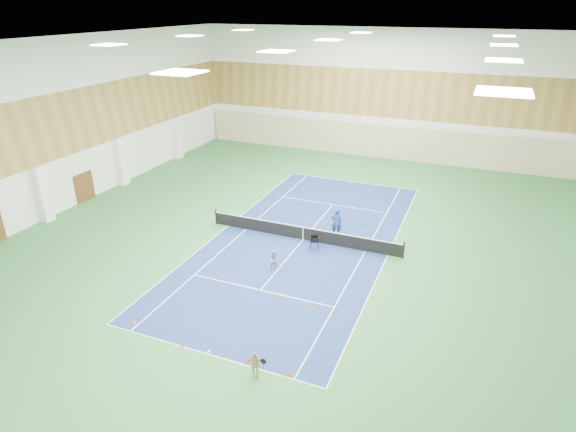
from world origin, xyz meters
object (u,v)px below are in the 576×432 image
Objects in this scene: child_court at (274,260)px; ball_cart at (314,243)px; coach at (336,222)px; child_apron at (255,364)px; tennis_net at (303,232)px.

child_court is 3.37m from ball_cart.
coach is at bearing 60.13° from child_court.
child_apron is 1.31× the size of ball_cart.
child_apron reaches higher than tennis_net.
coach is at bearing 40.35° from tennis_net.
coach is 5.94m from child_court.
tennis_net is at bearing 115.58° from ball_cart.
coach is 2.62m from ball_cart.
tennis_net reaches higher than ball_cart.
tennis_net is 12.56m from child_apron.
child_apron is at bearing -78.29° from tennis_net.
child_court is at bearing 90.96° from child_apron.
child_court is 1.31× the size of ball_cart.
child_apron is (0.80, -13.78, -0.35)m from coach.
coach is 2.07× the size of ball_cart.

